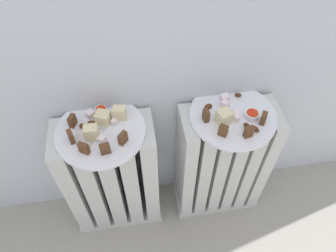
% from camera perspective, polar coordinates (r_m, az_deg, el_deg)
% --- Properties ---
extents(radiator_left, '(0.36, 0.17, 0.57)m').
position_cam_1_polar(radiator_left, '(1.29, -9.68, -9.04)').
color(radiator_left, silver).
rests_on(radiator_left, ground_plane).
extents(radiator_right, '(0.36, 0.17, 0.57)m').
position_cam_1_polar(radiator_right, '(1.32, 9.37, -6.56)').
color(radiator_right, silver).
rests_on(radiator_right, ground_plane).
extents(plate_left, '(0.29, 0.29, 0.01)m').
position_cam_1_polar(plate_left, '(1.05, -11.79, -0.93)').
color(plate_left, white).
rests_on(plate_left, radiator_left).
extents(plate_right, '(0.29, 0.29, 0.01)m').
position_cam_1_polar(plate_right, '(1.09, 11.34, 1.82)').
color(plate_right, white).
rests_on(plate_right, radiator_right).
extents(dark_cake_slice_left_0, '(0.03, 0.03, 0.04)m').
position_cam_1_polar(dark_cake_slice_left_0, '(1.06, -16.52, 0.88)').
color(dark_cake_slice_left_0, '#56351E').
rests_on(dark_cake_slice_left_0, plate_left).
extents(dark_cake_slice_left_1, '(0.02, 0.03, 0.04)m').
position_cam_1_polar(dark_cake_slice_left_1, '(1.02, -16.75, -1.81)').
color(dark_cake_slice_left_1, '#56351E').
rests_on(dark_cake_slice_left_1, plate_left).
extents(dark_cake_slice_left_2, '(0.03, 0.03, 0.04)m').
position_cam_1_polar(dark_cake_slice_left_2, '(0.99, -14.62, -3.80)').
color(dark_cake_slice_left_2, '#56351E').
rests_on(dark_cake_slice_left_2, plate_left).
extents(dark_cake_slice_left_3, '(0.03, 0.02, 0.04)m').
position_cam_1_polar(dark_cake_slice_left_3, '(0.97, -11.04, -3.96)').
color(dark_cake_slice_left_3, '#56351E').
rests_on(dark_cake_slice_left_3, plate_left).
extents(dark_cake_slice_left_4, '(0.03, 0.03, 0.04)m').
position_cam_1_polar(dark_cake_slice_left_4, '(0.99, -7.96, -2.12)').
color(dark_cake_slice_left_4, '#56351E').
rests_on(dark_cake_slice_left_4, plate_left).
extents(marble_cake_slice_left_0, '(0.05, 0.05, 0.04)m').
position_cam_1_polar(marble_cake_slice_left_0, '(1.05, -11.40, 1.44)').
color(marble_cake_slice_left_0, beige).
rests_on(marble_cake_slice_left_0, plate_left).
extents(marble_cake_slice_left_1, '(0.04, 0.04, 0.05)m').
position_cam_1_polar(marble_cake_slice_left_1, '(1.01, -13.38, -1.14)').
color(marble_cake_slice_left_1, beige).
rests_on(marble_cake_slice_left_1, plate_left).
extents(marble_cake_slice_left_2, '(0.05, 0.04, 0.05)m').
position_cam_1_polar(marble_cake_slice_left_2, '(1.05, -8.50, 2.30)').
color(marble_cake_slice_left_2, beige).
rests_on(marble_cake_slice_left_2, plate_left).
extents(turkish_delight_left_0, '(0.03, 0.03, 0.02)m').
position_cam_1_polar(turkish_delight_left_0, '(1.01, -11.57, -2.35)').
color(turkish_delight_left_0, white).
rests_on(turkish_delight_left_0, plate_left).
extents(turkish_delight_left_1, '(0.03, 0.03, 0.02)m').
position_cam_1_polar(turkish_delight_left_1, '(1.08, -13.56, 2.07)').
color(turkish_delight_left_1, white).
rests_on(turkish_delight_left_1, plate_left).
extents(turkish_delight_left_2, '(0.03, 0.03, 0.02)m').
position_cam_1_polar(turkish_delight_left_2, '(1.05, -9.45, 0.70)').
color(turkish_delight_left_2, white).
rests_on(turkish_delight_left_2, plate_left).
extents(medjool_date_left_0, '(0.03, 0.02, 0.02)m').
position_cam_1_polar(medjool_date_left_0, '(1.06, -14.67, 0.01)').
color(medjool_date_left_0, '#4C2814').
rests_on(medjool_date_left_0, plate_left).
extents(medjool_date_left_1, '(0.03, 0.02, 0.02)m').
position_cam_1_polar(medjool_date_left_1, '(1.06, -13.31, 0.55)').
color(medjool_date_left_1, '#4C2814').
rests_on(medjool_date_left_1, plate_left).
extents(jam_bowl_left, '(0.04, 0.04, 0.02)m').
position_cam_1_polar(jam_bowl_left, '(1.08, -11.70, 2.66)').
color(jam_bowl_left, white).
rests_on(jam_bowl_left, plate_left).
extents(dark_cake_slice_right_0, '(0.02, 0.03, 0.04)m').
position_cam_1_polar(dark_cake_slice_right_0, '(1.04, 6.71, 1.85)').
color(dark_cake_slice_right_0, '#56351E').
rests_on(dark_cake_slice_right_0, plate_right).
extents(dark_cake_slice_right_1, '(0.03, 0.03, 0.04)m').
position_cam_1_polar(dark_cake_slice_right_1, '(1.01, 9.69, -0.81)').
color(dark_cake_slice_right_1, '#56351E').
rests_on(dark_cake_slice_right_1, plate_right).
extents(dark_cake_slice_right_2, '(0.03, 0.02, 0.04)m').
position_cam_1_polar(dark_cake_slice_right_2, '(1.02, 14.03, -1.01)').
color(dark_cake_slice_right_2, '#56351E').
rests_on(dark_cake_slice_right_2, plate_right).
extents(dark_cake_slice_right_3, '(0.03, 0.03, 0.04)m').
position_cam_1_polar(dark_cake_slice_right_3, '(1.07, 16.48, 1.32)').
color(dark_cake_slice_right_3, '#56351E').
rests_on(dark_cake_slice_right_3, plate_right).
extents(marble_cake_slice_right_0, '(0.05, 0.05, 0.05)m').
position_cam_1_polar(marble_cake_slice_right_0, '(1.04, 9.87, 1.57)').
color(marble_cake_slice_right_0, beige).
rests_on(marble_cake_slice_right_0, plate_right).
extents(turkish_delight_right_0, '(0.03, 0.03, 0.02)m').
position_cam_1_polar(turkish_delight_right_0, '(1.10, 9.99, 3.85)').
color(turkish_delight_right_0, white).
rests_on(turkish_delight_right_0, plate_right).
extents(turkish_delight_right_1, '(0.03, 0.03, 0.02)m').
position_cam_1_polar(turkish_delight_right_1, '(1.08, 12.00, 2.33)').
color(turkish_delight_right_1, white).
rests_on(turkish_delight_right_1, plate_right).
extents(turkish_delight_right_2, '(0.03, 0.03, 0.02)m').
position_cam_1_polar(turkish_delight_right_2, '(1.06, 11.97, 1.48)').
color(turkish_delight_right_2, white).
rests_on(turkish_delight_right_2, plate_right).
extents(turkish_delight_right_3, '(0.03, 0.03, 0.02)m').
position_cam_1_polar(turkish_delight_right_3, '(1.11, 9.92, 4.84)').
color(turkish_delight_right_3, white).
rests_on(turkish_delight_right_3, plate_right).
extents(medjool_date_right_0, '(0.03, 0.03, 0.02)m').
position_cam_1_polar(medjool_date_right_0, '(1.05, 15.12, -0.48)').
color(medjool_date_right_0, '#4C2814').
rests_on(medjool_date_right_0, plate_right).
extents(medjool_date_right_1, '(0.03, 0.03, 0.02)m').
position_cam_1_polar(medjool_date_right_1, '(1.05, 13.70, 0.06)').
color(medjool_date_right_1, '#4C2814').
rests_on(medjool_date_right_1, plate_right).
extents(medjool_date_right_2, '(0.03, 0.02, 0.01)m').
position_cam_1_polar(medjool_date_right_2, '(1.14, 12.24, 5.36)').
color(medjool_date_right_2, '#4C2814').
rests_on(medjool_date_right_2, plate_right).
extents(medjool_date_right_3, '(0.03, 0.02, 0.02)m').
position_cam_1_polar(medjool_date_right_3, '(1.09, 7.12, 3.44)').
color(medjool_date_right_3, '#4C2814').
rests_on(medjool_date_right_3, plate_right).
extents(jam_bowl_right, '(0.05, 0.05, 0.02)m').
position_cam_1_polar(jam_bowl_right, '(1.08, 14.57, 1.97)').
color(jam_bowl_right, white).
rests_on(jam_bowl_right, plate_right).
extents(fork, '(0.06, 0.09, 0.00)m').
position_cam_1_polar(fork, '(1.04, -12.16, -1.29)').
color(fork, '#B7B7BC').
rests_on(fork, plate_left).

